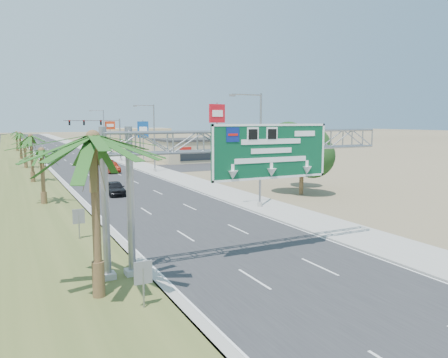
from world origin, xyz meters
TOP-DOWN VIEW (x-y plane):
  - ground at (0.00, 0.00)m, footprint 600.00×600.00m
  - road at (0.00, 110.00)m, footprint 12.00×300.00m
  - sidewalk_right at (8.50, 110.00)m, footprint 4.00×300.00m
  - median_grass at (-10.00, 110.00)m, footprint 7.00×300.00m
  - sign_gantry at (-1.06, 9.93)m, footprint 16.75×1.24m
  - palm_near at (-9.20, 8.00)m, footprint 5.70×5.70m
  - palm_row_b at (-9.50, 32.00)m, footprint 3.99×3.99m
  - palm_row_c at (-9.50, 48.00)m, footprint 3.99×3.99m
  - palm_row_d at (-9.50, 66.00)m, footprint 3.99×3.99m
  - palm_row_e at (-9.50, 85.00)m, footprint 3.99×3.99m
  - palm_row_f at (-9.50, 110.00)m, footprint 3.99×3.99m
  - streetlight_near at (7.30, 22.00)m, footprint 3.27×0.44m
  - streetlight_mid at (7.30, 52.00)m, footprint 3.27×0.44m
  - streetlight_far at (7.30, 88.00)m, footprint 3.27×0.44m
  - signal_mast at (5.17, 71.97)m, footprint 10.28×0.71m
  - store_building at (22.00, 66.00)m, footprint 18.00×10.00m
  - oak_near at (15.00, 26.00)m, footprint 4.50×4.50m
  - oak_far at (18.00, 30.00)m, footprint 3.50×3.50m
  - median_signback_a at (-7.80, 6.00)m, footprint 0.75×0.08m
  - median_signback_b at (-8.50, 18.00)m, footprint 0.75×0.08m
  - building_distant_right at (30.00, 140.00)m, footprint 20.00×12.00m
  - car_left_lane at (-2.44, 34.33)m, footprint 1.91×4.30m
  - car_mid_lane at (1.50, 54.28)m, footprint 1.91×4.80m
  - car_right_lane at (3.03, 66.24)m, footprint 2.88×5.11m
  - car_far at (-2.35, 88.22)m, footprint 2.28×4.78m
  - pole_sign_red_near at (12.71, 41.38)m, footprint 2.41×0.74m
  - pole_sign_blue at (10.39, 67.62)m, footprint 2.00×0.88m
  - pole_sign_red_far at (9.00, 88.58)m, footprint 2.20×0.37m

SIDE VIEW (x-z plane):
  - ground at x=0.00m, z-range 0.00..0.00m
  - road at x=0.00m, z-range 0.00..0.02m
  - sidewalk_right at x=8.50m, z-range 0.00..0.10m
  - median_grass at x=-10.00m, z-range 0.00..0.12m
  - car_far at x=-2.35m, z-range 0.00..1.34m
  - car_right_lane at x=3.03m, z-range 0.00..1.35m
  - car_left_lane at x=-2.44m, z-range 0.00..1.44m
  - car_mid_lane at x=1.50m, z-range 0.00..1.56m
  - median_signback_a at x=-7.80m, z-range 0.41..2.49m
  - median_signback_b at x=-8.50m, z-range 0.41..2.49m
  - store_building at x=22.00m, z-range 0.00..4.00m
  - building_distant_right at x=30.00m, z-range 0.00..5.00m
  - oak_far at x=18.00m, z-range 1.02..6.62m
  - palm_row_d at x=-9.50m, z-range 1.69..7.14m
  - oak_near at x=15.00m, z-range 1.13..7.93m
  - streetlight_near at x=7.30m, z-range -0.31..9.69m
  - streetlight_mid at x=7.30m, z-range -0.31..9.69m
  - streetlight_far at x=7.30m, z-range -0.31..9.69m
  - palm_row_f at x=-9.50m, z-range 1.83..7.58m
  - signal_mast at x=5.17m, z-range 0.85..8.85m
  - palm_row_b at x=-9.50m, z-range 1.93..7.87m
  - palm_row_e at x=-9.50m, z-range 2.02..8.16m
  - palm_row_c at x=-9.50m, z-range 2.29..9.04m
  - pole_sign_blue at x=10.39m, z-range 1.85..9.57m
  - pole_sign_red_far at x=9.00m, z-range 2.20..9.90m
  - sign_gantry at x=-1.06m, z-range 2.31..9.81m
  - palm_near at x=-9.20m, z-range 2.76..11.11m
  - pole_sign_red_near at x=12.71m, z-range 2.94..12.94m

